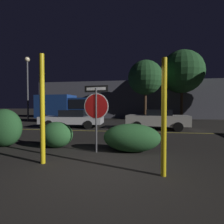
{
  "coord_description": "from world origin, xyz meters",
  "views": [
    {
      "loc": [
        0.94,
        -4.15,
        1.57
      ],
      "look_at": [
        -0.41,
        4.33,
        1.31
      ],
      "focal_mm": 28.0,
      "sensor_mm": 36.0,
      "label": 1
    }
  ],
  "objects_px": {
    "stop_sign": "(96,106)",
    "street_lamp": "(27,77)",
    "delivery_truck": "(67,107)",
    "hedge_bush_1": "(57,135)",
    "hedge_bush_0": "(4,128)",
    "passing_car_1": "(73,118)",
    "passing_car_2": "(157,119)",
    "tree_2": "(145,78)",
    "hedge_bush_2": "(132,138)",
    "yellow_pole_right": "(164,117)",
    "yellow_pole_left": "(42,109)",
    "tree_0": "(182,72)"
  },
  "relations": [
    {
      "from": "hedge_bush_0",
      "to": "delivery_truck",
      "type": "bearing_deg",
      "value": 101.63
    },
    {
      "from": "hedge_bush_2",
      "to": "delivery_truck",
      "type": "relative_size",
      "value": 0.33
    },
    {
      "from": "yellow_pole_right",
      "to": "hedge_bush_1",
      "type": "distance_m",
      "value": 4.38
    },
    {
      "from": "yellow_pole_right",
      "to": "delivery_truck",
      "type": "xyz_separation_m",
      "value": [
        -8.07,
        13.19,
        0.21
      ]
    },
    {
      "from": "tree_2",
      "to": "hedge_bush_2",
      "type": "bearing_deg",
      "value": -93.6
    },
    {
      "from": "stop_sign",
      "to": "tree_0",
      "type": "distance_m",
      "value": 18.22
    },
    {
      "from": "stop_sign",
      "to": "hedge_bush_1",
      "type": "bearing_deg",
      "value": 172.63
    },
    {
      "from": "stop_sign",
      "to": "yellow_pole_right",
      "type": "distance_m",
      "value": 2.69
    },
    {
      "from": "yellow_pole_right",
      "to": "yellow_pole_left",
      "type": "bearing_deg",
      "value": 173.05
    },
    {
      "from": "passing_car_2",
      "to": "street_lamp",
      "type": "height_order",
      "value": "street_lamp"
    },
    {
      "from": "hedge_bush_2",
      "to": "passing_car_2",
      "type": "xyz_separation_m",
      "value": [
        1.5,
        6.38,
        0.22
      ]
    },
    {
      "from": "stop_sign",
      "to": "delivery_truck",
      "type": "distance_m",
      "value": 12.94
    },
    {
      "from": "stop_sign",
      "to": "delivery_truck",
      "type": "height_order",
      "value": "delivery_truck"
    },
    {
      "from": "hedge_bush_1",
      "to": "passing_car_2",
      "type": "xyz_separation_m",
      "value": [
        4.37,
        6.18,
        0.22
      ]
    },
    {
      "from": "stop_sign",
      "to": "hedge_bush_2",
      "type": "bearing_deg",
      "value": 19.57
    },
    {
      "from": "passing_car_2",
      "to": "delivery_truck",
      "type": "bearing_deg",
      "value": 67.15
    },
    {
      "from": "stop_sign",
      "to": "street_lamp",
      "type": "relative_size",
      "value": 0.34
    },
    {
      "from": "tree_2",
      "to": "delivery_truck",
      "type": "bearing_deg",
      "value": -162.36
    },
    {
      "from": "hedge_bush_0",
      "to": "hedge_bush_2",
      "type": "xyz_separation_m",
      "value": [
        4.97,
        -0.01,
        -0.25
      ]
    },
    {
      "from": "yellow_pole_left",
      "to": "tree_2",
      "type": "bearing_deg",
      "value": 78.15
    },
    {
      "from": "hedge_bush_0",
      "to": "passing_car_2",
      "type": "bearing_deg",
      "value": 44.56
    },
    {
      "from": "hedge_bush_0",
      "to": "tree_2",
      "type": "xyz_separation_m",
      "value": [
        5.83,
        13.74,
        4.04
      ]
    },
    {
      "from": "yellow_pole_right",
      "to": "passing_car_1",
      "type": "distance_m",
      "value": 10.27
    },
    {
      "from": "passing_car_1",
      "to": "tree_0",
      "type": "distance_m",
      "value": 14.87
    },
    {
      "from": "stop_sign",
      "to": "passing_car_1",
      "type": "distance_m",
      "value": 7.76
    },
    {
      "from": "delivery_truck",
      "to": "street_lamp",
      "type": "xyz_separation_m",
      "value": [
        -4.23,
        -0.29,
        3.13
      ]
    },
    {
      "from": "stop_sign",
      "to": "hedge_bush_0",
      "type": "relative_size",
      "value": 1.55
    },
    {
      "from": "hedge_bush_2",
      "to": "stop_sign",
      "type": "bearing_deg",
      "value": -168.08
    },
    {
      "from": "yellow_pole_left",
      "to": "passing_car_2",
      "type": "distance_m",
      "value": 8.93
    },
    {
      "from": "hedge_bush_2",
      "to": "hedge_bush_1",
      "type": "bearing_deg",
      "value": 176.06
    },
    {
      "from": "delivery_truck",
      "to": "hedge_bush_1",
      "type": "bearing_deg",
      "value": 24.6
    },
    {
      "from": "tree_2",
      "to": "yellow_pole_left",
      "type": "bearing_deg",
      "value": -101.85
    },
    {
      "from": "yellow_pole_left",
      "to": "yellow_pole_right",
      "type": "height_order",
      "value": "yellow_pole_left"
    },
    {
      "from": "hedge_bush_2",
      "to": "tree_2",
      "type": "xyz_separation_m",
      "value": [
        0.87,
        13.76,
        4.29
      ]
    },
    {
      "from": "passing_car_1",
      "to": "hedge_bush_2",
      "type": "bearing_deg",
      "value": -148.41
    },
    {
      "from": "stop_sign",
      "to": "street_lamp",
      "type": "xyz_separation_m",
      "value": [
        -10.3,
        11.13,
        3.08
      ]
    },
    {
      "from": "hedge_bush_1",
      "to": "street_lamp",
      "type": "bearing_deg",
      "value": 128.9
    },
    {
      "from": "hedge_bush_2",
      "to": "passing_car_1",
      "type": "height_order",
      "value": "passing_car_1"
    },
    {
      "from": "hedge_bush_0",
      "to": "passing_car_1",
      "type": "bearing_deg",
      "value": 88.28
    },
    {
      "from": "delivery_truck",
      "to": "tree_2",
      "type": "bearing_deg",
      "value": 110.45
    },
    {
      "from": "yellow_pole_left",
      "to": "hedge_bush_0",
      "type": "height_order",
      "value": "yellow_pole_left"
    },
    {
      "from": "hedge_bush_0",
      "to": "hedge_bush_1",
      "type": "xyz_separation_m",
      "value": [
        2.09,
        0.19,
        -0.25
      ]
    },
    {
      "from": "hedge_bush_1",
      "to": "delivery_truck",
      "type": "height_order",
      "value": "delivery_truck"
    },
    {
      "from": "tree_0",
      "to": "tree_2",
      "type": "relative_size",
      "value": 1.25
    },
    {
      "from": "hedge_bush_1",
      "to": "passing_car_2",
      "type": "height_order",
      "value": "passing_car_2"
    },
    {
      "from": "hedge_bush_0",
      "to": "hedge_bush_1",
      "type": "height_order",
      "value": "hedge_bush_0"
    },
    {
      "from": "passing_car_1",
      "to": "passing_car_2",
      "type": "xyz_separation_m",
      "value": [
        6.27,
        -0.2,
        0.04
      ]
    },
    {
      "from": "passing_car_2",
      "to": "hedge_bush_0",
      "type": "bearing_deg",
      "value": 140.4
    },
    {
      "from": "passing_car_2",
      "to": "tree_2",
      "type": "height_order",
      "value": "tree_2"
    },
    {
      "from": "hedge_bush_1",
      "to": "tree_2",
      "type": "distance_m",
      "value": 14.7
    }
  ]
}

